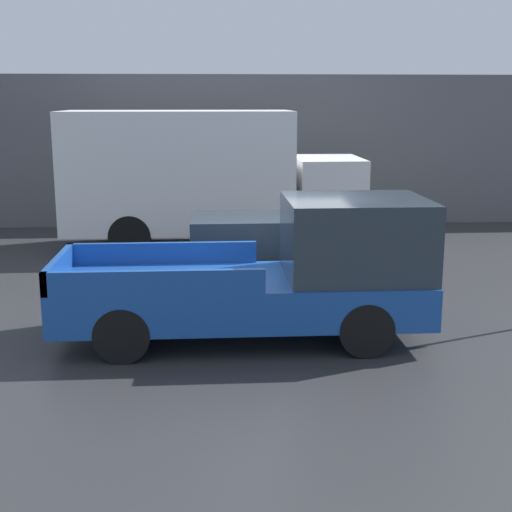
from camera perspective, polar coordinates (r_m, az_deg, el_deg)
ground_plane at (r=12.08m, az=1.78°, el=-5.41°), size 60.00×60.00×0.00m
building_wall at (r=21.16m, az=-0.74°, el=8.39°), size 28.00×0.15×4.39m
pickup_truck at (r=11.12m, az=2.08°, el=-1.49°), size 5.71×2.10×2.22m
car at (r=13.80m, az=-0.30°, el=0.14°), size 4.63×1.83×1.50m
delivery_truck at (r=18.00m, az=-4.43°, el=6.47°), size 7.40×2.48×3.42m
newspaper_box at (r=21.40m, az=7.48°, el=3.79°), size 0.45×0.40×1.01m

